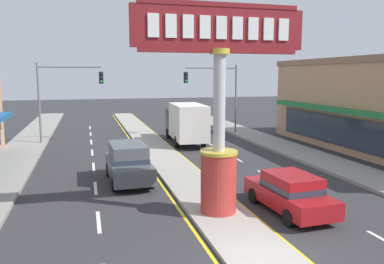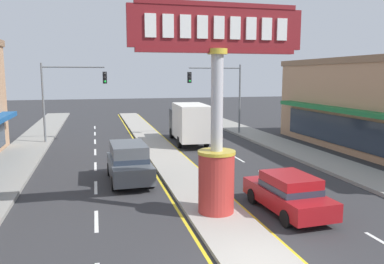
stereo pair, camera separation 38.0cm
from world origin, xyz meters
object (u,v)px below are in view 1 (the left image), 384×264
at_px(traffic_light_left_side, 63,89).
at_px(suv_near_left_lane, 128,162).
at_px(traffic_light_right_side, 217,87).
at_px(sedan_near_right_lane, 290,192).
at_px(district_sign, 219,119).
at_px(box_truck_far_right_lane, 186,122).

xyz_separation_m(traffic_light_left_side, suv_near_left_lane, (3.58, -12.07, -3.26)).
bearing_deg(traffic_light_left_side, traffic_light_right_side, 4.33).
distance_m(traffic_light_right_side, suv_near_left_lane, 16.25).
relative_size(traffic_light_right_side, sedan_near_right_lane, 1.41).
bearing_deg(traffic_light_right_side, sedan_near_right_lane, -100.62).
height_order(district_sign, sedan_near_right_lane, district_sign).
bearing_deg(box_truck_far_right_lane, suv_near_left_lane, -119.34).
distance_m(district_sign, traffic_light_left_side, 18.85).
bearing_deg(traffic_light_left_side, sedan_near_right_lane, -63.25).
bearing_deg(district_sign, box_truck_far_right_lane, 80.08).
relative_size(district_sign, traffic_light_left_side, 1.24).
xyz_separation_m(district_sign, traffic_light_left_side, (-6.36, 17.74, 0.56)).
height_order(district_sign, traffic_light_left_side, district_sign).
height_order(district_sign, suv_near_left_lane, district_sign).
distance_m(sedan_near_right_lane, box_truck_far_right_lane, 15.83).
relative_size(traffic_light_left_side, sedan_near_right_lane, 1.41).
relative_size(traffic_light_left_side, traffic_light_right_side, 1.00).
bearing_deg(box_truck_far_right_lane, traffic_light_left_side, 165.52).
bearing_deg(traffic_light_left_side, box_truck_far_right_lane, -14.48).
distance_m(district_sign, suv_near_left_lane, 6.86).
xyz_separation_m(sedan_near_right_lane, suv_near_left_lane, (-5.56, 6.07, 0.20)).
xyz_separation_m(district_sign, sedan_near_right_lane, (2.78, -0.41, -2.90)).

